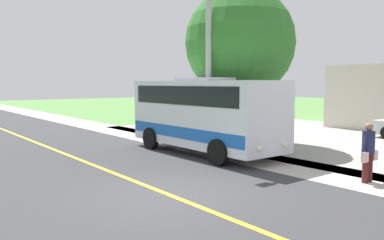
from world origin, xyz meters
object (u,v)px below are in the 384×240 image
shuttle_bus_front (204,112)px  pedestrian_with_bags (368,151)px  street_light_pole (206,30)px  tree_curbside (240,43)px

shuttle_bus_front → pedestrian_with_bags: shuttle_bus_front is taller
pedestrian_with_bags → street_light_pole: 7.84m
shuttle_bus_front → tree_curbside: (-2.94, -1.05, 2.93)m
shuttle_bus_front → pedestrian_with_bags: 6.43m
shuttle_bus_front → street_light_pole: street_light_pole is taller
shuttle_bus_front → tree_curbside: tree_curbside is taller
shuttle_bus_front → pedestrian_with_bags: (-0.61, 6.36, -0.74)m
pedestrian_with_bags → street_light_pole: (0.18, -6.76, 3.97)m
street_light_pole → tree_curbside: bearing=-165.6°
pedestrian_with_bags → street_light_pole: street_light_pole is taller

